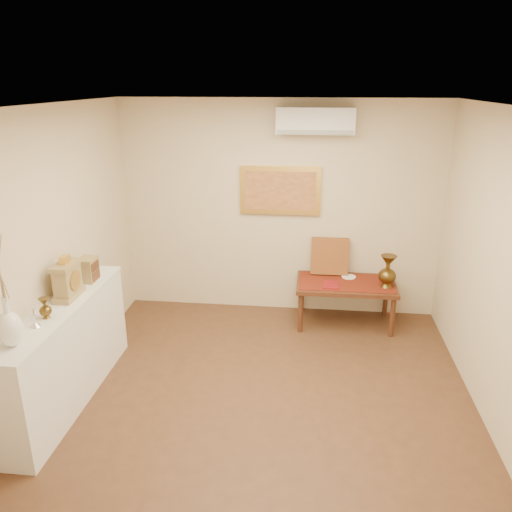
# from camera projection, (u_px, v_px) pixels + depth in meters

# --- Properties ---
(floor) EXTENTS (4.50, 4.50, 0.00)m
(floor) POSITION_uv_depth(u_px,v_px,m) (261.00, 411.00, 4.62)
(floor) COLOR brown
(floor) RESTS_ON ground
(ceiling) EXTENTS (4.50, 4.50, 0.00)m
(ceiling) POSITION_uv_depth(u_px,v_px,m) (262.00, 108.00, 3.72)
(ceiling) COLOR white
(ceiling) RESTS_ON ground
(wall_back) EXTENTS (4.00, 0.02, 2.70)m
(wall_back) POSITION_uv_depth(u_px,v_px,m) (280.00, 210.00, 6.28)
(wall_back) COLOR beige
(wall_back) RESTS_ON ground
(wall_front) EXTENTS (4.00, 0.02, 2.70)m
(wall_front) POSITION_uv_depth(u_px,v_px,m) (206.00, 476.00, 2.06)
(wall_front) COLOR beige
(wall_front) RESTS_ON ground
(wall_left) EXTENTS (0.02, 4.50, 2.70)m
(wall_left) POSITION_uv_depth(u_px,v_px,m) (36.00, 266.00, 4.38)
(wall_left) COLOR beige
(wall_left) RESTS_ON ground
(wall_right) EXTENTS (0.02, 4.50, 2.70)m
(wall_right) POSITION_uv_depth(u_px,v_px,m) (512.00, 286.00, 3.96)
(wall_right) COLOR beige
(wall_right) RESTS_ON ground
(white_vase) EXTENTS (0.19, 0.19, 1.02)m
(white_vase) POSITION_uv_depth(u_px,v_px,m) (2.00, 284.00, 3.63)
(white_vase) COLOR white
(white_vase) RESTS_ON display_ledge
(candlestick) EXTENTS (0.09, 0.09, 0.19)m
(candlestick) POSITION_uv_depth(u_px,v_px,m) (34.00, 316.00, 4.07)
(candlestick) COLOR silver
(candlestick) RESTS_ON display_ledge
(brass_urn_small) EXTENTS (0.10, 0.10, 0.24)m
(brass_urn_small) POSITION_uv_depth(u_px,v_px,m) (45.00, 305.00, 4.21)
(brass_urn_small) COLOR brown
(brass_urn_small) RESTS_ON display_ledge
(table_cloth) EXTENTS (1.14, 0.59, 0.01)m
(table_cloth) POSITION_uv_depth(u_px,v_px,m) (346.00, 282.00, 6.10)
(table_cloth) COLOR maroon
(table_cloth) RESTS_ON low_table
(brass_urn_tall) EXTENTS (0.21, 0.21, 0.48)m
(brass_urn_tall) POSITION_uv_depth(u_px,v_px,m) (388.00, 268.00, 5.89)
(brass_urn_tall) COLOR brown
(brass_urn_tall) RESTS_ON table_cloth
(plate) EXTENTS (0.18, 0.18, 0.01)m
(plate) POSITION_uv_depth(u_px,v_px,m) (349.00, 277.00, 6.25)
(plate) COLOR white
(plate) RESTS_ON table_cloth
(menu) EXTENTS (0.19, 0.26, 0.01)m
(menu) POSITION_uv_depth(u_px,v_px,m) (331.00, 285.00, 6.00)
(menu) COLOR maroon
(menu) RESTS_ON table_cloth
(cushion) EXTENTS (0.47, 0.19, 0.48)m
(cushion) POSITION_uv_depth(u_px,v_px,m) (330.00, 256.00, 6.30)
(cushion) COLOR maroon
(cushion) RESTS_ON table_cloth
(display_ledge) EXTENTS (0.37, 2.02, 0.98)m
(display_ledge) POSITION_uv_depth(u_px,v_px,m) (67.00, 353.00, 4.65)
(display_ledge) COLOR silver
(display_ledge) RESTS_ON floor
(mantel_clock) EXTENTS (0.17, 0.36, 0.41)m
(mantel_clock) POSITION_uv_depth(u_px,v_px,m) (68.00, 280.00, 4.59)
(mantel_clock) COLOR #9E8551
(mantel_clock) RESTS_ON display_ledge
(wooden_chest) EXTENTS (0.16, 0.21, 0.24)m
(wooden_chest) POSITION_uv_depth(u_px,v_px,m) (88.00, 269.00, 4.99)
(wooden_chest) COLOR #9E8551
(wooden_chest) RESTS_ON display_ledge
(low_table) EXTENTS (1.20, 0.70, 0.55)m
(low_table) POSITION_uv_depth(u_px,v_px,m) (346.00, 287.00, 6.13)
(low_table) COLOR #4F2817
(low_table) RESTS_ON floor
(painting) EXTENTS (1.00, 0.06, 0.60)m
(painting) POSITION_uv_depth(u_px,v_px,m) (280.00, 191.00, 6.17)
(painting) COLOR gold
(painting) RESTS_ON wall_back
(ac_unit) EXTENTS (0.90, 0.25, 0.30)m
(ac_unit) POSITION_uv_depth(u_px,v_px,m) (315.00, 121.00, 5.74)
(ac_unit) COLOR silver
(ac_unit) RESTS_ON wall_back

